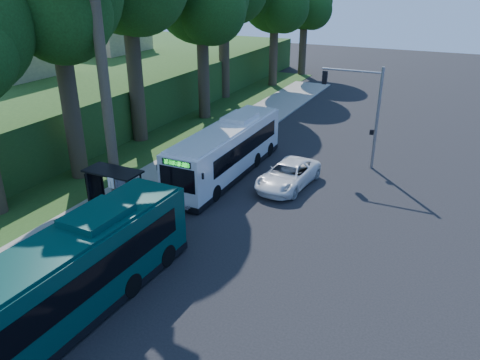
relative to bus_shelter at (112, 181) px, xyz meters
The scene contains 14 objects.
ground 8.00m from the bus_shelter, 21.51° to the left, with size 140.00×140.00×0.00m, color black.
sidewalk 3.35m from the bus_shelter, 90.90° to the left, with size 4.50×70.00×0.12m, color gray.
red_curb 3.07m from the bus_shelter, 26.83° to the right, with size 0.25×30.00×0.13m, color maroon.
grass_verge 9.90m from the bus_shelter, 126.16° to the left, with size 8.00×70.00×0.06m, color #234719.
bus_shelter is the anchor object (origin of this frame).
stop_sign_pole 2.85m from the bus_shelter, 49.08° to the right, with size 0.35×0.06×3.17m.
traffic_signal_pole 17.15m from the bus_shelter, 49.36° to the left, with size 4.10×0.30×7.00m.
hillside_backdrop 26.18m from the bus_shelter, 136.68° to the left, with size 24.00×60.00×8.80m.
tree_2 21.25m from the bus_shelter, 103.83° to the left, with size 8.82×8.40×15.12m.
tree_4 35.97m from the bus_shelter, 96.78° to the left, with size 8.40×8.00×14.14m.
tree_5 43.55m from the bus_shelter, 94.21° to the left, with size 7.35×7.00×12.86m.
white_bus 8.30m from the bus_shelter, 65.40° to the left, with size 2.65×12.20×3.64m.
teal_bus 9.24m from the bus_shelter, 60.85° to the right, with size 3.04×12.75×3.78m.
pickup 10.82m from the bus_shelter, 43.50° to the left, with size 2.57×5.56×1.55m, color white.
Camera 1 is at (9.58, -21.40, 12.40)m, focal length 35.00 mm.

